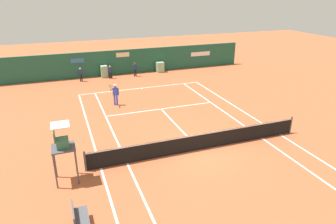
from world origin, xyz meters
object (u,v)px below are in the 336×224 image
Objects in this scene: ball_kid_centre_post at (135,68)px; ball_kid_right_post at (81,74)px; tennis_ball_mid_court at (139,109)px; player_on_baseline at (115,93)px; tennis_ball_by_sideline at (163,92)px; ball_kid_left_post at (110,71)px; umpire_chair at (63,145)px; player_bench at (79,216)px; tennis_ball_near_service_line at (227,127)px.

ball_kid_centre_post reaches higher than ball_kid_right_post.
ball_kid_centre_post is at bearing 77.06° from tennis_ball_mid_court.
tennis_ball_by_sideline is at bearing -140.30° from player_on_baseline.
tennis_ball_by_sideline is (3.34, -5.71, -0.70)m from ball_kid_left_post.
umpire_chair reaches higher than ball_kid_centre_post.
tennis_ball_by_sideline is at bearing 141.84° from umpire_chair.
player_on_baseline reaches higher than tennis_ball_mid_court.
player_bench is 16.99× the size of tennis_ball_by_sideline.
ball_kid_centre_post is at bearing 98.87° from tennis_ball_by_sideline.
umpire_chair is 41.02× the size of tennis_ball_near_service_line.
tennis_ball_near_service_line is at bearing 109.84° from ball_kid_centre_post.
player_bench is 11.11m from tennis_ball_near_service_line.
umpire_chair is 9.72m from player_on_baseline.
ball_kid_right_post is at bearing 172.42° from umpire_chair.
player_bench is 15.86m from tennis_ball_by_sideline.
player_on_baseline is at bearing 133.71° from tennis_ball_mid_court.
ball_kid_right_post is 19.18× the size of tennis_ball_near_service_line.
player_bench is at bearing 81.75° from ball_kid_right_post.
player_bench is 20.66m from ball_kid_centre_post.
umpire_chair is 41.02× the size of tennis_ball_by_sideline.
tennis_ball_mid_court is at bearing -133.29° from tennis_ball_by_sideline.
ball_kid_left_post is 18.66× the size of tennis_ball_by_sideline.
ball_kid_centre_post is (3.39, 7.37, -0.16)m from player_on_baseline.
tennis_ball_near_service_line and tennis_ball_by_sideline have the same top height.
player_on_baseline reaches higher than tennis_ball_by_sideline.
ball_kid_right_post is 19.18× the size of tennis_ball_by_sideline.
ball_kid_right_post is (-5.20, 0.00, -0.04)m from ball_kid_centre_post.
player_on_baseline is 1.43× the size of ball_kid_left_post.
ball_kid_centre_post is at bearing 159.91° from player_bench.
tennis_ball_mid_court is at bearing 104.16° from ball_kid_left_post.
tennis_ball_mid_court is at bearing 132.33° from tennis_ball_near_service_line.
tennis_ball_mid_court is 6.58m from tennis_ball_near_service_line.
player_bench is 0.64× the size of player_on_baseline.
ball_kid_right_post is at bearing -57.69° from player_on_baseline.
tennis_ball_near_service_line is (4.43, -4.86, 0.00)m from tennis_ball_mid_court.
ball_kid_left_post is 14.52m from tennis_ball_near_service_line.
umpire_chair is at bearing 84.33° from player_on_baseline.
tennis_ball_by_sideline is at bearing 100.81° from tennis_ball_near_service_line.
umpire_chair is at bearing -128.16° from tennis_ball_by_sideline.
tennis_ball_mid_court is 1.00× the size of tennis_ball_by_sideline.
player_on_baseline is 7.43m from ball_kid_left_post.
player_bench is at bearing 79.75° from ball_kid_centre_post.
ball_kid_right_post reaches higher than player_bench.
ball_kid_right_post is (2.15, 16.20, -1.06)m from umpire_chair.
ball_kid_left_post reaches higher than tennis_ball_mid_court.
umpire_chair is at bearing -175.40° from player_bench.
ball_kid_left_post is at bearing 120.32° from tennis_ball_by_sideline.
umpire_chair reaches higher than ball_kid_right_post.
ball_kid_centre_post is at bearing -96.20° from player_on_baseline.
ball_kid_left_post is at bearing 9.84° from ball_kid_centre_post.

